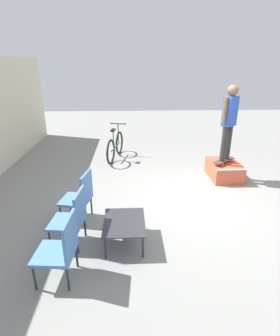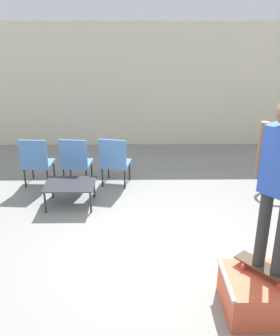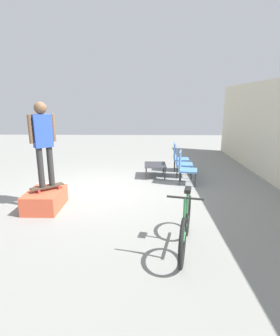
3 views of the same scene
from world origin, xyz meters
The scene contains 9 objects.
ground_plane centered at (0.00, 0.00, 0.00)m, with size 24.00×24.00×0.00m, color gray.
skate_ramp_box centered at (1.24, -1.10, 0.21)m, with size 1.05×0.73×0.44m.
skateboard_on_ramp centered at (1.18, -1.04, 0.50)m, with size 0.62×0.69×0.07m.
person_skater centered at (1.18, -1.04, 1.61)m, with size 0.40×0.46×1.84m.
coffee_table centered at (-1.38, 1.48, 0.36)m, with size 0.86×0.67×0.40m.
patio_chair_left centered at (-2.14, 2.30, 0.52)m, with size 0.56×0.56×0.97m.
patio_chair_center centered at (-1.39, 2.30, 0.52)m, with size 0.58×0.58×0.97m.
patio_chair_right centered at (-0.65, 2.30, 0.52)m, with size 0.61×0.61×0.97m.
bicycle centered at (2.86, 1.82, 0.40)m, with size 1.70×0.57×1.05m.
Camera 3 is at (6.74, 1.16, 2.37)m, focal length 28.00 mm.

